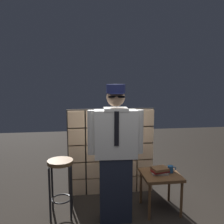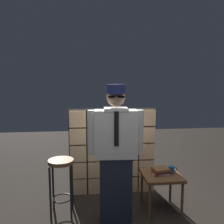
{
  "view_description": "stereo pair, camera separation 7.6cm",
  "coord_description": "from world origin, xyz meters",
  "px_view_note": "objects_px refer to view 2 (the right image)",
  "views": [
    {
      "loc": [
        -0.48,
        -2.46,
        1.83
      ],
      "look_at": [
        -0.1,
        0.36,
        1.45
      ],
      "focal_mm": 37.54,
      "sensor_mm": 36.0,
      "label": 1
    },
    {
      "loc": [
        -0.41,
        -2.47,
        1.83
      ],
      "look_at": [
        -0.1,
        0.36,
        1.45
      ],
      "focal_mm": 37.54,
      "sensor_mm": 36.0,
      "label": 2
    }
  ],
  "objects_px": {
    "standing_person": "(116,152)",
    "book_stack": "(161,171)",
    "bar_stool": "(61,174)",
    "coffee_mug": "(172,170)",
    "side_table": "(161,179)"
  },
  "relations": [
    {
      "from": "standing_person",
      "to": "book_stack",
      "type": "height_order",
      "value": "standing_person"
    },
    {
      "from": "side_table",
      "to": "book_stack",
      "type": "height_order",
      "value": "book_stack"
    },
    {
      "from": "book_stack",
      "to": "bar_stool",
      "type": "bearing_deg",
      "value": 177.4
    },
    {
      "from": "side_table",
      "to": "coffee_mug",
      "type": "bearing_deg",
      "value": 8.09
    },
    {
      "from": "bar_stool",
      "to": "coffee_mug",
      "type": "distance_m",
      "value": 1.53
    },
    {
      "from": "bar_stool",
      "to": "coffee_mug",
      "type": "height_order",
      "value": "bar_stool"
    },
    {
      "from": "side_table",
      "to": "book_stack",
      "type": "relative_size",
      "value": 2.11
    },
    {
      "from": "standing_person",
      "to": "book_stack",
      "type": "bearing_deg",
      "value": 15.69
    },
    {
      "from": "side_table",
      "to": "standing_person",
      "type": "bearing_deg",
      "value": -167.37
    },
    {
      "from": "standing_person",
      "to": "side_table",
      "type": "height_order",
      "value": "standing_person"
    },
    {
      "from": "book_stack",
      "to": "coffee_mug",
      "type": "xyz_separation_m",
      "value": [
        0.17,
        0.03,
        0.0
      ]
    },
    {
      "from": "standing_person",
      "to": "side_table",
      "type": "bearing_deg",
      "value": 15.94
    },
    {
      "from": "book_stack",
      "to": "coffee_mug",
      "type": "relative_size",
      "value": 2.04
    },
    {
      "from": "standing_person",
      "to": "coffee_mug",
      "type": "distance_m",
      "value": 0.9
    },
    {
      "from": "standing_person",
      "to": "book_stack",
      "type": "relative_size",
      "value": 6.95
    }
  ]
}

